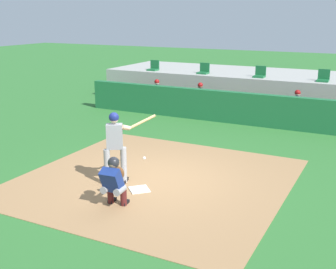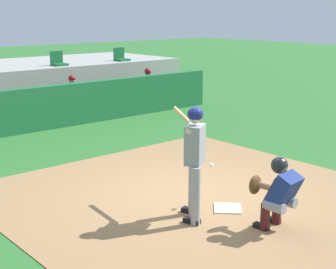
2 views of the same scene
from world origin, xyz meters
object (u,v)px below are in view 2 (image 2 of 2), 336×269
Objects in this scene: dugout_player_3 at (150,87)px; stadium_seat_4 at (121,57)px; dugout_player_2 at (75,96)px; stadium_seat_3 at (58,61)px; batter_at_plate at (194,156)px; home_plate at (228,208)px; catcher_crouched at (277,191)px.

dugout_player_3 is 2.71× the size of stadium_seat_4.
stadium_seat_3 is at bearing 73.19° from dugout_player_2.
dugout_player_3 is at bearing 55.00° from batter_at_plate.
batter_at_plate is at bearing -120.27° from stadium_seat_4.
batter_at_plate is at bearing 171.91° from home_plate.
dugout_player_2 is at bearing 71.64° from batter_at_plate.
batter_at_plate is at bearing -108.36° from dugout_player_2.
catcher_crouched is 1.32× the size of dugout_player_2.
batter_at_plate is 3.76× the size of stadium_seat_4.
stadium_seat_4 is at bearing 64.93° from catcher_crouched.
stadium_seat_3 reaches higher than batter_at_plate.
batter_at_plate is 1.34m from catcher_crouched.
stadium_seat_4 is at bearing 59.73° from batter_at_plate.
stadium_seat_4 reaches higher than catcher_crouched.
stadium_seat_3 reaches higher than dugout_player_3.
stadium_seat_4 reaches higher than batter_at_plate.
home_plate is 0.34× the size of dugout_player_2.
dugout_player_3 is at bearing 0.00° from dugout_player_2.
home_plate is 0.24× the size of batter_at_plate.
dugout_player_3 is at bearing -40.89° from stadium_seat_3.
stadium_seat_3 is at bearing 75.67° from home_plate.
catcher_crouched is at bearing -58.74° from batter_at_plate.
stadium_seat_3 reaches higher than dugout_player_2.
batter_at_plate is at bearing -125.00° from dugout_player_3.
stadium_seat_3 is (3.28, 10.08, 0.50)m from batter_at_plate.
batter_at_plate is at bearing 121.26° from catcher_crouched.
home_plate is at bearing -103.70° from dugout_player_2.
stadium_seat_3 is at bearing 71.95° from batter_at_plate.
catcher_crouched is at bearing -115.07° from stadium_seat_4.
stadium_seat_4 is (5.23, 11.17, 0.93)m from catcher_crouched.
batter_at_plate reaches higher than dugout_player_3.
dugout_player_2 is 2.71× the size of stadium_seat_3.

